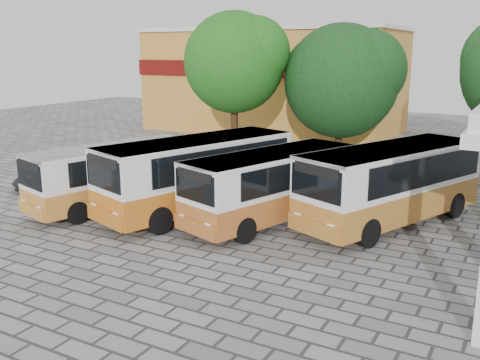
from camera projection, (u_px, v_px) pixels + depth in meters
The scene contains 9 objects.
ground at pixel (238, 249), 18.09m from camera, with size 90.00×90.00×0.00m, color slate.
shophouse_block at pixel (274, 80), 44.37m from camera, with size 20.40×10.40×8.30m.
bus_far_left at pixel (114, 172), 22.69m from camera, with size 4.14×7.78×2.65m.
bus_centre_left at pixel (198, 171), 21.81m from camera, with size 5.12×9.09×3.08m.
bus_centre_right at pixel (272, 182), 20.67m from camera, with size 4.58×8.15×2.76m.
bus_far_right at pixel (392, 180), 20.37m from camera, with size 5.59×8.98×3.02m.
tree_left at pixel (236, 59), 32.22m from camera, with size 6.41×6.11×8.90m.
tree_middle at pixel (343, 77), 31.69m from camera, with size 7.12×6.78×8.17m.
parked_car at pixel (54, 177), 26.12m from camera, with size 1.79×3.89×1.08m, color #212129.
Camera 1 is at (8.31, -14.86, 6.57)m, focal length 40.00 mm.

